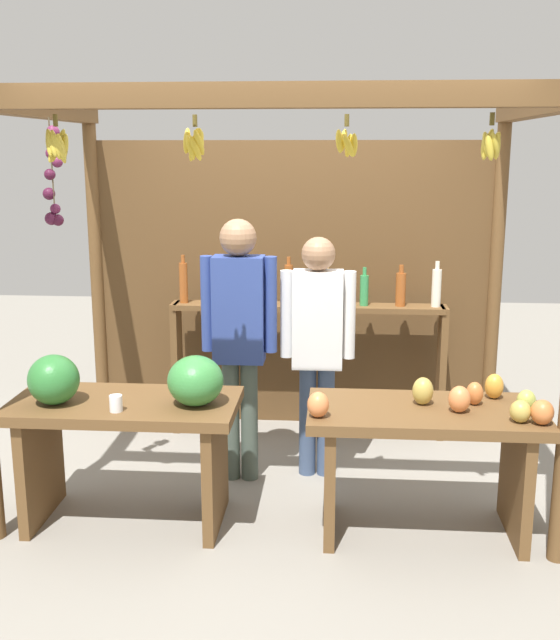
{
  "coord_description": "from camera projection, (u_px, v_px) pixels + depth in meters",
  "views": [
    {
      "loc": [
        0.35,
        -4.72,
        2.11
      ],
      "look_at": [
        0.0,
        -0.2,
        1.09
      ],
      "focal_mm": 42.5,
      "sensor_mm": 36.0,
      "label": 1
    }
  ],
  "objects": [
    {
      "name": "market_stall",
      "position": [
        286.0,
        254.0,
        5.22
      ],
      "size": [
        3.18,
        2.09,
        2.43
      ],
      "color": "brown",
      "rests_on": "ground"
    },
    {
      "name": "vendor_woman",
      "position": [
        318.0,
        336.0,
        4.86
      ],
      "size": [
        0.48,
        0.21,
        1.58
      ],
      "rotation": [
        0.0,
        0.0,
        0.05
      ],
      "color": "#3E5174",
      "rests_on": "ground"
    },
    {
      "name": "bottle_shelf_unit",
      "position": [
        307.0,
        329.0,
        5.61
      ],
      "size": [
        2.04,
        0.22,
        1.36
      ],
      "color": "brown",
      "rests_on": "ground"
    },
    {
      "name": "fruit_counter_right",
      "position": [
        429.0,
        439.0,
        4.17
      ],
      "size": [
        1.29,
        0.64,
        0.89
      ],
      "color": "brown",
      "rests_on": "ground"
    },
    {
      "name": "vendor_man",
      "position": [
        239.0,
        326.0,
        4.77
      ],
      "size": [
        0.48,
        0.23,
        1.7
      ],
      "rotation": [
        0.0,
        0.0,
        0.2
      ],
      "color": "#465449",
      "rests_on": "ground"
    },
    {
      "name": "fruit_counter_left",
      "position": [
        127.0,
        417.0,
        4.26
      ],
      "size": [
        1.28,
        0.64,
        1.01
      ],
      "color": "brown",
      "rests_on": "ground"
    },
    {
      "name": "ground_plane",
      "position": [
        282.0,
        472.0,
        5.08
      ],
      "size": [
        12.0,
        12.0,
        0.0
      ],
      "primitive_type": "plane",
      "color": "gray",
      "rests_on": "ground"
    }
  ]
}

